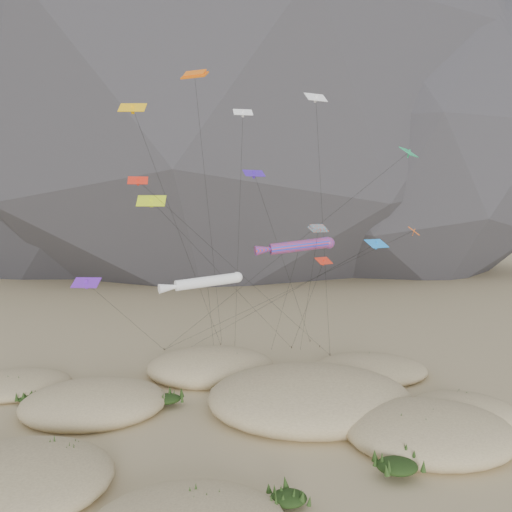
{
  "coord_description": "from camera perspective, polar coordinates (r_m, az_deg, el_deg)",
  "views": [
    {
      "loc": [
        -5.35,
        -36.01,
        16.64
      ],
      "look_at": [
        0.87,
        12.0,
        12.61
      ],
      "focal_mm": 35.0,
      "sensor_mm": 36.0,
      "label": 1
    }
  ],
  "objects": [
    {
      "name": "ground",
      "position": [
        40.02,
        1.03,
        -19.81
      ],
      "size": [
        500.0,
        500.0,
        0.0
      ],
      "primitive_type": "plane",
      "color": "#CCB789",
      "rests_on": "ground"
    },
    {
      "name": "dune_grass",
      "position": [
        42.35,
        0.15,
        -17.14
      ],
      "size": [
        41.86,
        26.84,
        1.48
      ],
      "color": "black",
      "rests_on": "ground"
    },
    {
      "name": "orange_parafoil",
      "position": [
        50.48,
        -6.97,
        19.36
      ],
      "size": [
        4.68,
        16.28,
        30.32
      ],
      "color": "#E05C0B",
      "rests_on": "ground"
    },
    {
      "name": "delta_kites",
      "position": [
        48.06,
        -0.08,
        7.21
      ],
      "size": [
        33.38,
        20.56,
        28.88
      ],
      "color": "#F8580D",
      "rests_on": "ground"
    },
    {
      "name": "dunes",
      "position": [
        43.81,
        -0.8,
        -16.54
      ],
      "size": [
        48.55,
        36.69,
        4.17
      ],
      "color": "#CCB789",
      "rests_on": "ground"
    },
    {
      "name": "rainbow_tube_kite",
      "position": [
        48.22,
        4.72,
        1.12
      ],
      "size": [
        8.0,
        13.49,
        14.49
      ],
      "color": "red",
      "rests_on": "ground"
    },
    {
      "name": "rock_headland",
      "position": [
        164.98,
        -3.15,
        24.6
      ],
      "size": [
        226.37,
        148.64,
        177.5
      ],
      "color": "black",
      "rests_on": "ground"
    },
    {
      "name": "multi_parafoil",
      "position": [
        46.18,
        7.1,
        2.87
      ],
      "size": [
        2.72,
        15.51,
        15.78
      ],
      "color": "red",
      "rests_on": "ground"
    },
    {
      "name": "white_tube_kite",
      "position": [
        42.25,
        -5.99,
        -3.01
      ],
      "size": [
        7.17,
        19.16,
        11.69
      ],
      "color": "white",
      "rests_on": "ground"
    },
    {
      "name": "kite_stakes",
      "position": [
        63.16,
        0.13,
        -10.38
      ],
      "size": [
        19.7,
        6.61,
        0.3
      ],
      "color": "#3F2D1E",
      "rests_on": "ground"
    }
  ]
}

